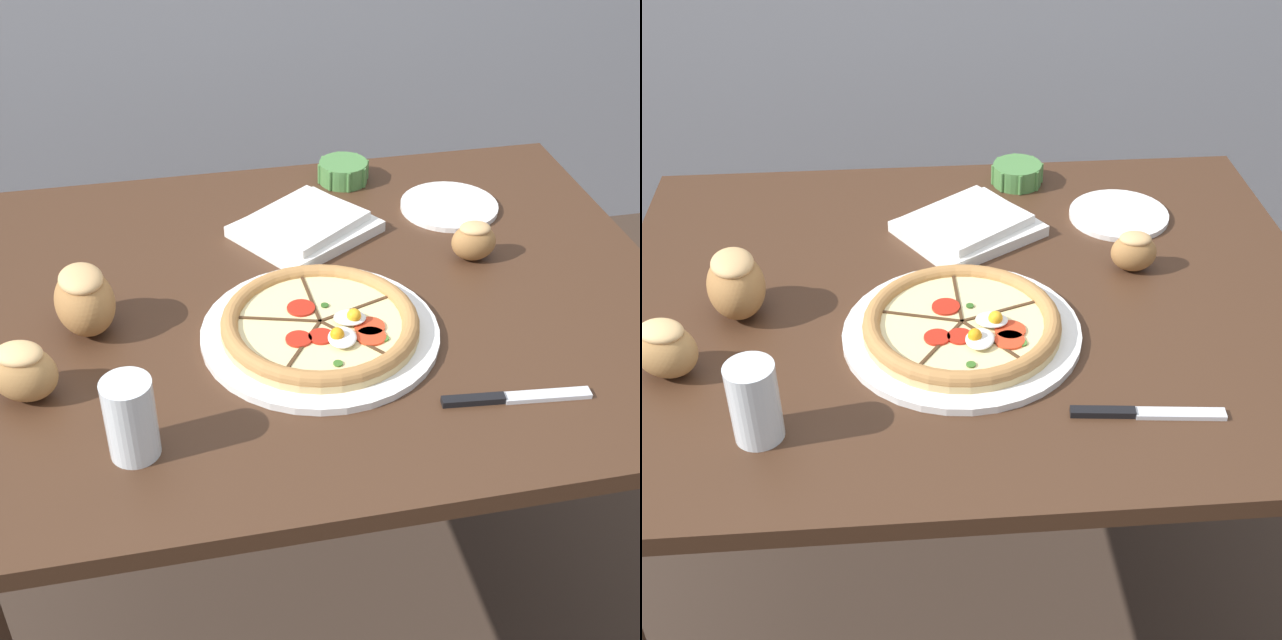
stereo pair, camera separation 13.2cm
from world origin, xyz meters
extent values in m
plane|color=#3D2D23|center=(0.00, 0.00, 0.00)|extent=(12.00, 12.00, 0.00)
cube|color=#422819|center=(0.00, 0.00, 0.73)|extent=(1.15, 0.93, 0.03)
cube|color=#422819|center=(-0.52, 0.42, 0.36)|extent=(0.06, 0.06, 0.72)
cube|color=#422819|center=(0.52, 0.42, 0.36)|extent=(0.06, 0.06, 0.72)
cylinder|color=white|center=(-0.02, -0.11, 0.75)|extent=(0.36, 0.36, 0.01)
cylinder|color=#DBB775|center=(-0.02, -0.11, 0.76)|extent=(0.30, 0.30, 0.01)
cylinder|color=beige|center=(-0.02, -0.11, 0.77)|extent=(0.25, 0.25, 0.00)
torus|color=#B27A42|center=(-0.02, -0.11, 0.77)|extent=(0.30, 0.30, 0.03)
cube|color=#472D19|center=(-0.02, -0.04, 0.77)|extent=(0.01, 0.13, 0.00)
cube|color=#472D19|center=(-0.08, -0.09, 0.77)|extent=(0.12, 0.04, 0.00)
cube|color=#472D19|center=(-0.06, -0.16, 0.77)|extent=(0.08, 0.11, 0.00)
cube|color=#472D19|center=(0.02, -0.16, 0.77)|extent=(0.08, 0.10, 0.00)
cube|color=#472D19|center=(0.04, -0.09, 0.77)|extent=(0.12, 0.05, 0.00)
cylinder|color=red|center=(0.05, -0.14, 0.77)|extent=(0.05, 0.05, 0.00)
cylinder|color=red|center=(0.04, -0.16, 0.77)|extent=(0.04, 0.04, 0.00)
cylinder|color=red|center=(-0.03, -0.15, 0.77)|extent=(0.04, 0.04, 0.00)
cylinder|color=red|center=(-0.04, -0.07, 0.77)|extent=(0.04, 0.04, 0.00)
cylinder|color=red|center=(-0.06, -0.15, 0.77)|extent=(0.04, 0.04, 0.00)
ellipsoid|color=white|center=(0.02, -0.12, 0.78)|extent=(0.06, 0.05, 0.01)
sphere|color=#F4AD1E|center=(0.03, -0.12, 0.79)|extent=(0.02, 0.02, 0.02)
ellipsoid|color=white|center=(0.00, -0.16, 0.78)|extent=(0.05, 0.06, 0.01)
sphere|color=orange|center=(-0.01, -0.16, 0.79)|extent=(0.02, 0.02, 0.02)
cylinder|color=#477A2D|center=(0.06, -0.17, 0.77)|extent=(0.02, 0.02, 0.00)
cylinder|color=#386B23|center=(-0.02, -0.21, 0.77)|extent=(0.01, 0.01, 0.00)
cylinder|color=#2D5B1E|center=(-0.01, -0.07, 0.77)|extent=(0.01, 0.01, 0.00)
cylinder|color=#2D5B1E|center=(-0.06, -0.15, 0.77)|extent=(0.01, 0.01, 0.00)
cylinder|color=#4C8442|center=(0.12, 0.38, 0.77)|extent=(0.09, 0.09, 0.04)
cylinder|color=#AD1423|center=(0.12, 0.38, 0.77)|extent=(0.08, 0.08, 0.02)
cylinder|color=#4C8442|center=(0.17, 0.38, 0.77)|extent=(0.01, 0.01, 0.04)
cylinder|color=#4C8442|center=(0.16, 0.41, 0.77)|extent=(0.01, 0.01, 0.04)
cylinder|color=#4C8442|center=(0.12, 0.43, 0.77)|extent=(0.01, 0.01, 0.04)
cylinder|color=#4C8442|center=(0.09, 0.41, 0.77)|extent=(0.01, 0.01, 0.04)
cylinder|color=#4C8442|center=(0.08, 0.38, 0.77)|extent=(0.01, 0.01, 0.04)
cylinder|color=#4C8442|center=(0.09, 0.34, 0.77)|extent=(0.01, 0.01, 0.04)
cylinder|color=#4C8442|center=(0.12, 0.33, 0.77)|extent=(0.01, 0.01, 0.04)
cylinder|color=#4C8442|center=(0.16, 0.34, 0.77)|extent=(0.01, 0.01, 0.04)
cube|color=silver|center=(0.01, 0.19, 0.76)|extent=(0.28, 0.27, 0.02)
cube|color=silver|center=(0.01, 0.19, 0.77)|extent=(0.23, 0.23, 0.02)
ellipsoid|color=#A3703D|center=(-0.36, -0.02, 0.79)|extent=(0.11, 0.13, 0.10)
ellipsoid|color=tan|center=(-0.36, -0.02, 0.84)|extent=(0.08, 0.09, 0.03)
ellipsoid|color=#A3703D|center=(0.28, 0.06, 0.78)|extent=(0.08, 0.06, 0.06)
ellipsoid|color=tan|center=(0.28, 0.06, 0.80)|extent=(0.06, 0.04, 0.02)
ellipsoid|color=#B27F47|center=(-0.44, -0.16, 0.79)|extent=(0.12, 0.10, 0.08)
ellipsoid|color=#EAB775|center=(-0.44, -0.16, 0.82)|extent=(0.08, 0.08, 0.02)
cube|color=silver|center=(0.26, -0.31, 0.75)|extent=(0.12, 0.03, 0.01)
cube|color=black|center=(0.15, -0.30, 0.75)|extent=(0.09, 0.02, 0.01)
cylinder|color=white|center=(-0.30, -0.30, 0.80)|extent=(0.07, 0.07, 0.11)
cylinder|color=silver|center=(-0.30, -0.30, 0.78)|extent=(0.06, 0.06, 0.06)
cylinder|color=white|center=(0.29, 0.23, 0.75)|extent=(0.18, 0.18, 0.01)
camera|label=1|loc=(-0.24, -1.15, 1.55)|focal=50.00mm
camera|label=2|loc=(-0.11, -1.17, 1.55)|focal=50.00mm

